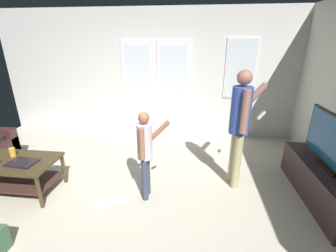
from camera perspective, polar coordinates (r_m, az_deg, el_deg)
The scene contains 10 objects.
ground_plane at distance 3.26m, azimuth -14.64°, elevation -18.27°, with size 6.40×5.18×0.02m, color beige.
wall_back_with_doors at distance 5.05m, azimuth -4.98°, elevation 12.45°, with size 6.40×0.09×2.66m.
coffee_table at distance 3.77m, azimuth -33.13°, elevation -8.99°, with size 1.00×0.63×0.49m.
tv_stand at distance 3.70m, azimuth 34.13°, elevation -11.85°, with size 0.47×1.59×0.47m.
flat_screen_tv at distance 3.46m, azimuth 35.99°, elevation -3.53°, with size 0.08×1.23×0.68m.
person_adult at distance 3.22m, azimuth 17.59°, elevation 1.35°, with size 0.53×0.49×1.66m.
person_child at distance 2.91m, azimuth -5.59°, elevation -5.63°, with size 0.44×0.32×1.20m.
loose_keyboard at distance 3.28m, azimuth -14.67°, elevation -17.57°, with size 0.46×0.27×0.02m.
laptop_closed at distance 3.58m, azimuth -32.56°, elevation -7.70°, with size 0.36×0.25×0.02m, color black.
cup_near_edge at distance 3.85m, azimuth -34.26°, elevation -5.39°, with size 0.08×0.08×0.12m, color gold.
Camera 1 is at (1.07, -2.34, 2.00)m, focal length 24.46 mm.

